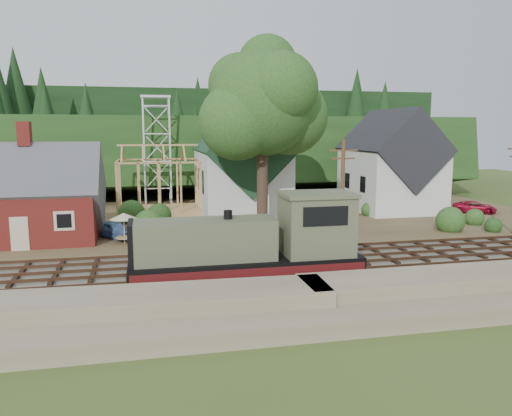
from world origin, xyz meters
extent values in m
plane|color=#384C1E|center=(0.00, 0.00, 0.00)|extent=(140.00, 140.00, 0.00)
cube|color=#7F7259|center=(0.00, -8.50, 0.00)|extent=(64.00, 5.00, 1.60)
cube|color=#726B5B|center=(0.00, 0.00, 0.08)|extent=(64.00, 11.00, 0.16)
cube|color=brown|center=(0.00, 18.00, 0.15)|extent=(64.00, 26.00, 0.30)
cube|color=#1E3F19|center=(0.00, 42.00, 0.00)|extent=(70.00, 28.96, 12.74)
cube|color=black|center=(0.00, 58.00, 0.00)|extent=(80.00, 20.00, 12.00)
cube|color=#571B13|center=(-16.00, 11.00, 2.20)|extent=(10.00, 7.00, 3.80)
cube|color=#4C4C51|center=(-16.00, 11.00, 4.10)|extent=(10.80, 7.41, 7.41)
cube|color=#571B13|center=(-16.00, 11.00, 8.40)|extent=(0.90, 0.90, 1.80)
cube|color=beige|center=(-16.00, 7.48, 1.50)|extent=(1.20, 0.06, 2.40)
cube|color=silver|center=(2.00, 20.00, 3.50)|extent=(8.00, 12.00, 6.40)
cube|color=#193721|center=(2.00, 20.00, 6.70)|extent=(8.40, 12.96, 8.40)
cube|color=silver|center=(2.00, 14.00, 8.70)|extent=(2.40, 2.40, 4.00)
cone|color=#193721|center=(2.00, 14.00, 12.00)|extent=(5.37, 5.37, 2.60)
cube|color=silver|center=(18.00, 19.00, 3.50)|extent=(8.00, 10.00, 6.40)
cube|color=black|center=(18.00, 19.00, 6.70)|extent=(8.40, 10.80, 8.40)
cube|color=tan|center=(-6.00, 22.00, 0.55)|extent=(8.00, 6.00, 0.50)
cube|color=tan|center=(-6.00, 22.00, 7.20)|extent=(8.00, 0.18, 0.18)
cube|color=silver|center=(-7.40, 26.60, 6.30)|extent=(0.18, 0.18, 12.00)
cube|color=silver|center=(-4.60, 26.60, 6.30)|extent=(0.18, 0.18, 12.00)
cube|color=silver|center=(-7.40, 29.40, 6.30)|extent=(0.18, 0.18, 12.00)
cube|color=silver|center=(-4.60, 29.40, 6.30)|extent=(0.18, 0.18, 12.00)
cube|color=silver|center=(-6.00, 28.00, 12.30)|extent=(3.20, 3.20, 0.25)
cylinder|color=#38281E|center=(2.00, 10.00, 4.30)|extent=(0.90, 0.90, 8.00)
sphere|color=#224B1C|center=(2.00, 10.00, 10.80)|extent=(8.40, 8.40, 8.40)
sphere|color=#224B1C|center=(4.50, 11.00, 9.80)|extent=(6.40, 6.40, 6.40)
sphere|color=#224B1C|center=(-0.20, 9.20, 9.30)|extent=(6.00, 6.00, 6.00)
cylinder|color=#4C331E|center=(7.00, 5.20, 4.00)|extent=(0.28, 0.28, 8.00)
cube|color=#4C331E|center=(7.00, 5.20, 7.20)|extent=(2.20, 0.12, 0.12)
cube|color=#4C331E|center=(7.00, 5.20, 6.60)|extent=(1.80, 0.12, 0.12)
cube|color=black|center=(-1.87, -3.00, 0.34)|extent=(12.64, 2.63, 0.37)
cube|color=black|center=(-1.87, -3.00, 1.09)|extent=(12.64, 3.05, 1.16)
cube|color=#5B5D43|center=(-4.19, -3.00, 2.77)|extent=(7.58, 2.42, 2.21)
cube|color=#5B5D43|center=(2.13, -3.00, 3.35)|extent=(3.79, 2.95, 3.37)
cube|color=#5B5D43|center=(2.13, -3.00, 5.09)|extent=(4.00, 3.16, 0.21)
cube|color=black|center=(2.13, -4.50, 4.09)|extent=(2.53, 0.06, 1.05)
cube|color=#511112|center=(-1.87, -4.55, 1.09)|extent=(12.64, 0.04, 0.74)
cube|color=#511112|center=(-1.87, -1.45, 1.09)|extent=(12.64, 0.04, 0.74)
cylinder|color=black|center=(-2.92, -3.00, 3.99)|extent=(0.46, 0.46, 0.74)
imported|color=#5C86C5|center=(-9.86, 10.59, 0.94)|extent=(3.57, 3.88, 1.29)
imported|color=gray|center=(-17.76, 13.78, 0.96)|extent=(4.12, 1.73, 1.32)
imported|color=#AD0D2B|center=(25.55, 15.17, 0.89)|extent=(4.64, 3.92, 1.18)
cylinder|color=silver|center=(-8.96, 8.39, 1.33)|extent=(0.09, 0.09, 2.05)
cylinder|color=tan|center=(-8.96, 8.39, 0.72)|extent=(1.31, 1.31, 0.07)
cone|color=beige|center=(-8.96, 8.39, 2.35)|extent=(2.05, 2.05, 0.47)
camera|label=1|loc=(-7.12, -29.37, 8.61)|focal=35.00mm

